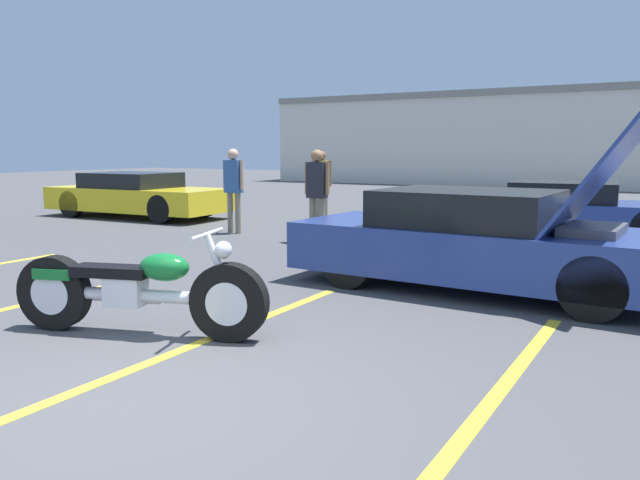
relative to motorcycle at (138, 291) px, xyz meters
name	(u,v)px	position (x,y,z in m)	size (l,w,h in m)	color
ground_plane	(126,404)	(1.15, -1.22, -0.42)	(80.00, 80.00, 0.00)	#474749
parking_stripe_back	(159,359)	(0.67, -0.42, -0.42)	(0.12, 5.82, 0.01)	yellow
parking_stripe_far	(468,430)	(3.29, -0.42, -0.42)	(0.12, 5.82, 0.01)	yellow
far_building	(607,135)	(1.15, 26.29, 1.91)	(32.00, 4.20, 4.40)	beige
motorcycle	(138,291)	(0.00, 0.00, 0.00)	(2.43, 1.02, 1.00)	black
show_car_hood_open	(482,241)	(2.23, 3.50, 0.19)	(4.66, 1.96, 2.12)	navy
parked_car_right_row	(571,210)	(2.38, 9.20, 0.11)	(4.50, 2.14, 1.09)	navy
parked_car_left_row	(136,195)	(-7.76, 7.29, 0.14)	(4.87, 2.06, 1.14)	yellow
spectator_near_motorcycle	(234,183)	(-3.68, 6.10, 0.61)	(0.52, 0.23, 1.74)	gray
spectator_by_show_car	(322,181)	(-2.96, 8.44, 0.58)	(0.52, 0.22, 1.69)	gray
spectator_midground	(317,188)	(-1.55, 5.88, 0.60)	(0.52, 0.23, 1.72)	gray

